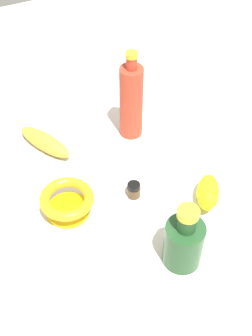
{
  "coord_description": "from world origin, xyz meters",
  "views": [
    {
      "loc": [
        0.31,
        0.68,
        0.88
      ],
      "look_at": [
        0.0,
        0.0,
        0.08
      ],
      "focal_mm": 50.75,
      "sensor_mm": 36.0,
      "label": 1
    }
  ],
  "objects_px": {
    "bowl": "(67,201)",
    "bottle_tall": "(131,101)",
    "nail_polish_jar": "(134,190)",
    "cat_figurine": "(208,193)",
    "bottle_short": "(184,241)",
    "banana": "(45,142)"
  },
  "relations": [
    {
      "from": "bottle_tall",
      "to": "banana",
      "type": "bearing_deg",
      "value": -8.83
    },
    {
      "from": "bowl",
      "to": "bottle_tall",
      "type": "bearing_deg",
      "value": -142.84
    },
    {
      "from": "banana",
      "to": "cat_figurine",
      "type": "distance_m",
      "value": 0.44
    },
    {
      "from": "bottle_short",
      "to": "nail_polish_jar",
      "type": "bearing_deg",
      "value": -84.81
    },
    {
      "from": "bottle_short",
      "to": "bowl",
      "type": "height_order",
      "value": "bottle_short"
    },
    {
      "from": "cat_figurine",
      "to": "bottle_tall",
      "type": "bearing_deg",
      "value": -78.88
    },
    {
      "from": "nail_polish_jar",
      "to": "cat_figurine",
      "type": "xyz_separation_m",
      "value": [
        -0.15,
        0.09,
        0.02
      ]
    },
    {
      "from": "bowl",
      "to": "cat_figurine",
      "type": "bearing_deg",
      "value": 159.87
    },
    {
      "from": "bottle_short",
      "to": "banana",
      "type": "height_order",
      "value": "bottle_short"
    },
    {
      "from": "nail_polish_jar",
      "to": "bowl",
      "type": "relative_size",
      "value": 0.31
    },
    {
      "from": "cat_figurine",
      "to": "banana",
      "type": "bearing_deg",
      "value": -49.17
    },
    {
      "from": "bottle_tall",
      "to": "nail_polish_jar",
      "type": "xyz_separation_m",
      "value": [
        0.09,
        0.2,
        -0.09
      ]
    },
    {
      "from": "bottle_short",
      "to": "nail_polish_jar",
      "type": "distance_m",
      "value": 0.21
    },
    {
      "from": "nail_polish_jar",
      "to": "bowl",
      "type": "xyz_separation_m",
      "value": [
        0.16,
        -0.02,
        0.02
      ]
    },
    {
      "from": "banana",
      "to": "cat_figurine",
      "type": "xyz_separation_m",
      "value": [
        -0.29,
        0.33,
        0.01
      ]
    },
    {
      "from": "bottle_short",
      "to": "banana",
      "type": "bearing_deg",
      "value": -69.98
    },
    {
      "from": "bottle_short",
      "to": "cat_figurine",
      "type": "relative_size",
      "value": 1.43
    },
    {
      "from": "nail_polish_jar",
      "to": "banana",
      "type": "height_order",
      "value": "banana"
    },
    {
      "from": "bottle_tall",
      "to": "nail_polish_jar",
      "type": "height_order",
      "value": "bottle_tall"
    },
    {
      "from": "cat_figurine",
      "to": "bottle_short",
      "type": "bearing_deg",
      "value": 40.57
    },
    {
      "from": "banana",
      "to": "bowl",
      "type": "height_order",
      "value": "bowl"
    },
    {
      "from": "bottle_tall",
      "to": "bowl",
      "type": "bearing_deg",
      "value": 37.16
    }
  ]
}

